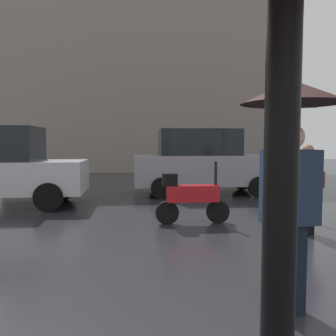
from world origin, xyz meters
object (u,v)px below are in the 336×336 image
object	(u,v)px
parked_car_right	(203,162)
pedestrian_with_umbrella	(291,142)
street_signpost	(290,141)
pedestrian_with_bag	(308,184)
parked_scooter	(190,196)

from	to	relation	value
parked_car_right	pedestrian_with_umbrella	bearing A→B (deg)	79.00
parked_car_right	street_signpost	bearing A→B (deg)	102.75
pedestrian_with_bag	street_signpost	distance (m)	1.59
pedestrian_with_bag	parked_scooter	distance (m)	2.16
pedestrian_with_bag	parked_car_right	xyz separation A→B (m)	(-0.88, 4.88, 0.11)
pedestrian_with_umbrella	pedestrian_with_bag	world-z (taller)	pedestrian_with_umbrella
pedestrian_with_umbrella	street_signpost	distance (m)	4.45
street_signpost	pedestrian_with_bag	bearing A→B (deg)	-102.52
pedestrian_with_umbrella	street_signpost	world-z (taller)	street_signpost
pedestrian_with_bag	street_signpost	world-z (taller)	street_signpost
parked_car_right	parked_scooter	bearing A→B (deg)	69.46
pedestrian_with_bag	parked_car_right	distance (m)	4.96
parked_car_right	street_signpost	size ratio (longest dim) A/B	1.64
pedestrian_with_umbrella	parked_car_right	bearing A→B (deg)	106.71
pedestrian_with_umbrella	street_signpost	size ratio (longest dim) A/B	0.81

